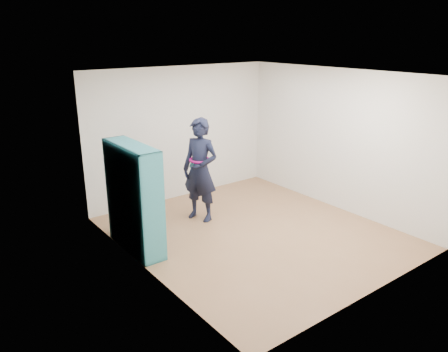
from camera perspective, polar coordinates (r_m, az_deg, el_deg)
floor at (r=7.38m, az=4.03°, el=-7.40°), size 4.50×4.50×0.00m
ceiling at (r=6.69m, az=4.53°, el=13.14°), size 4.50×4.50×0.00m
wall_left at (r=5.85m, az=-10.64°, el=-0.89°), size 0.02×4.50×2.60m
wall_right at (r=8.34m, az=14.69°, el=4.54°), size 0.02×4.50×2.60m
wall_back at (r=8.69m, az=-5.60°, el=5.57°), size 4.00×0.02×2.60m
wall_front at (r=5.53m, az=19.82°, el=-2.84°), size 4.00×0.02×2.60m
bookshelf at (r=6.67m, az=-11.84°, el=-3.07°), size 0.36×1.24×1.65m
person at (r=7.60m, az=-3.13°, el=0.79°), size 0.67×0.79×1.83m
smartphone at (r=7.50m, az=-4.22°, el=1.48°), size 0.06×0.09×0.14m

